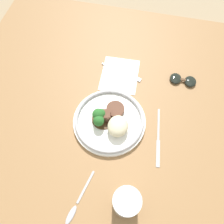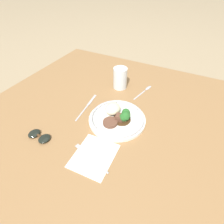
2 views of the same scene
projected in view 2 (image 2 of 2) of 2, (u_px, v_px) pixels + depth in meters
ground_plane at (112, 124)px, 0.83m from camera, size 8.00×8.00×0.00m
dining_table at (112, 121)px, 0.82m from camera, size 1.21×1.27×0.03m
napkin at (94, 156)px, 0.65m from camera, size 0.18×0.15×0.00m
plate at (117, 118)px, 0.78m from camera, size 0.26×0.26×0.07m
juice_glass at (120, 79)px, 0.97m from camera, size 0.08×0.08×0.12m
fork at (88, 155)px, 0.65m from camera, size 0.06×0.17×0.00m
knife at (87, 106)px, 0.87m from camera, size 0.21×0.03×0.00m
spoon at (146, 90)px, 0.98m from camera, size 0.17×0.05×0.01m
sunglasses at (39, 136)px, 0.72m from camera, size 0.05×0.10×0.02m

